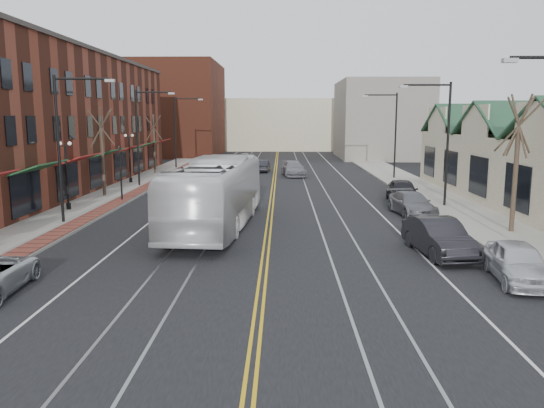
{
  "coord_description": "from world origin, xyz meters",
  "views": [
    {
      "loc": [
        0.69,
        -12.83,
        5.96
      ],
      "look_at": [
        0.26,
        11.08,
        2.0
      ],
      "focal_mm": 35.0,
      "sensor_mm": 36.0,
      "label": 1
    }
  ],
  "objects_px": {
    "transit_bus": "(216,194)",
    "parked_car_a": "(518,262)",
    "parked_car_c": "(412,204)",
    "parked_car_b": "(439,237)",
    "parked_car_d": "(402,191)"
  },
  "relations": [
    {
      "from": "transit_bus",
      "to": "parked_car_a",
      "type": "distance_m",
      "value": 15.27
    },
    {
      "from": "parked_car_c",
      "to": "parked_car_b",
      "type": "bearing_deg",
      "value": -103.55
    },
    {
      "from": "transit_bus",
      "to": "parked_car_b",
      "type": "relative_size",
      "value": 2.76
    },
    {
      "from": "transit_bus",
      "to": "parked_car_b",
      "type": "height_order",
      "value": "transit_bus"
    },
    {
      "from": "parked_car_c",
      "to": "parked_car_d",
      "type": "height_order",
      "value": "parked_car_d"
    },
    {
      "from": "parked_car_a",
      "to": "parked_car_b",
      "type": "height_order",
      "value": "parked_car_b"
    },
    {
      "from": "parked_car_a",
      "to": "parked_car_b",
      "type": "xyz_separation_m",
      "value": [
        -1.8,
        3.72,
        0.07
      ]
    },
    {
      "from": "parked_car_b",
      "to": "parked_car_d",
      "type": "height_order",
      "value": "parked_car_d"
    },
    {
      "from": "parked_car_b",
      "to": "parked_car_c",
      "type": "relative_size",
      "value": 1.01
    },
    {
      "from": "parked_car_a",
      "to": "parked_car_c",
      "type": "xyz_separation_m",
      "value": [
        -0.66,
        13.19,
        -0.03
      ]
    },
    {
      "from": "parked_car_c",
      "to": "parked_car_d",
      "type": "bearing_deg",
      "value": 77.35
    },
    {
      "from": "transit_bus",
      "to": "parked_car_a",
      "type": "xyz_separation_m",
      "value": [
        12.1,
        -9.24,
        -1.13
      ]
    },
    {
      "from": "parked_car_a",
      "to": "parked_car_b",
      "type": "bearing_deg",
      "value": 123.35
    },
    {
      "from": "parked_car_b",
      "to": "parked_car_d",
      "type": "bearing_deg",
      "value": 76.87
    },
    {
      "from": "parked_car_c",
      "to": "parked_car_a",
      "type": "bearing_deg",
      "value": -93.83
    }
  ]
}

